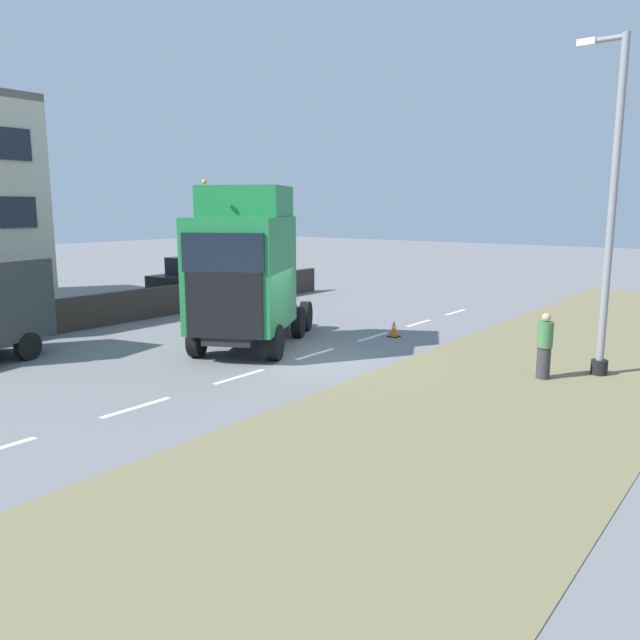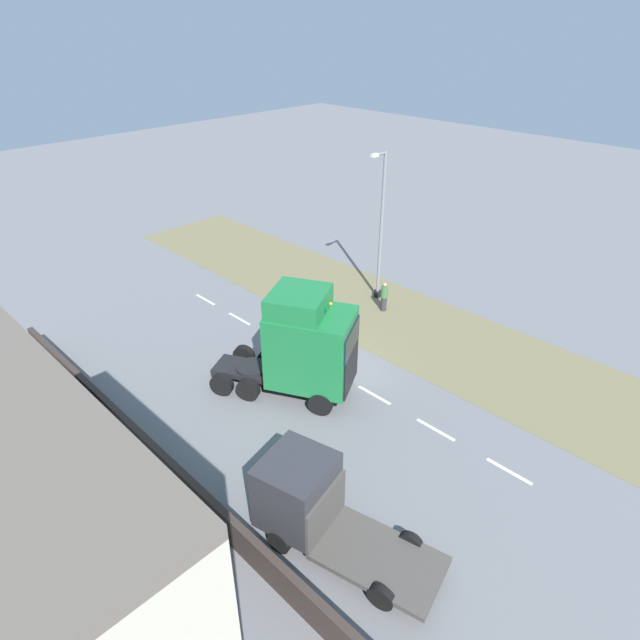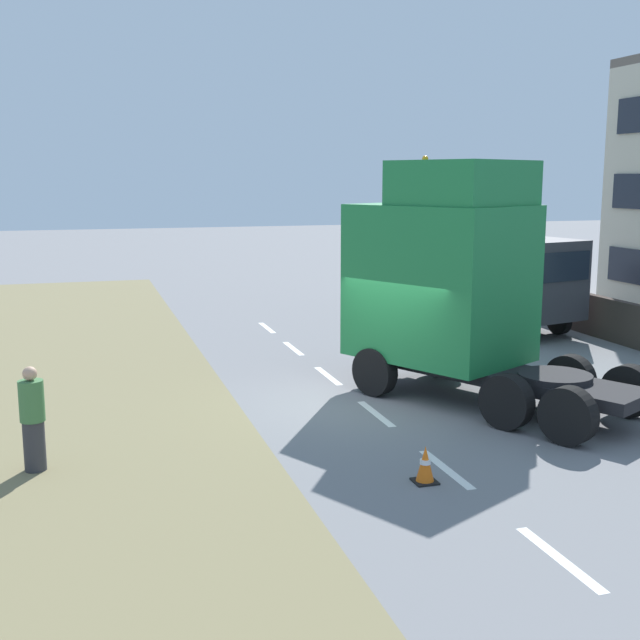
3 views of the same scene
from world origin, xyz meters
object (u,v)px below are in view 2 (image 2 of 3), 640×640
(flatbed_truck, at_px, (309,500))
(pedestrian, at_px, (384,297))
(lorry_cab, at_px, (306,345))
(traffic_cone_lead, at_px, (280,329))
(lamp_post, at_px, (380,236))
(parked_car, at_px, (50,407))

(flatbed_truck, bearing_deg, pedestrian, 16.66)
(lorry_cab, relative_size, traffic_cone_lead, 11.21)
(flatbed_truck, distance_m, traffic_cone_lead, 12.53)
(flatbed_truck, xyz_separation_m, lamp_post, (-14.33, -8.95, 2.33))
(flatbed_truck, distance_m, parked_car, 11.56)
(parked_car, relative_size, pedestrian, 2.57)
(pedestrian, bearing_deg, parked_car, -10.94)
(parked_car, xyz_separation_m, lamp_post, (-18.00, 2.00, 2.81))
(parked_car, relative_size, traffic_cone_lead, 7.57)
(lorry_cab, relative_size, lamp_post, 0.77)
(flatbed_truck, height_order, parked_car, flatbed_truck)
(flatbed_truck, xyz_separation_m, traffic_cone_lead, (-7.58, -9.90, -1.22))
(lorry_cab, xyz_separation_m, parked_car, (8.72, -5.61, -1.45))
(lamp_post, distance_m, pedestrian, 3.41)
(lamp_post, height_order, traffic_cone_lead, lamp_post)
(lamp_post, relative_size, traffic_cone_lead, 14.59)
(traffic_cone_lead, bearing_deg, pedestrian, 158.73)
(flatbed_truck, xyz_separation_m, pedestrian, (-13.33, -7.66, -0.67))
(lorry_cab, bearing_deg, traffic_cone_lead, -146.69)
(flatbed_truck, bearing_deg, lamp_post, 18.76)
(traffic_cone_lead, bearing_deg, lorry_cab, 60.95)
(parked_car, bearing_deg, lamp_post, 169.20)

